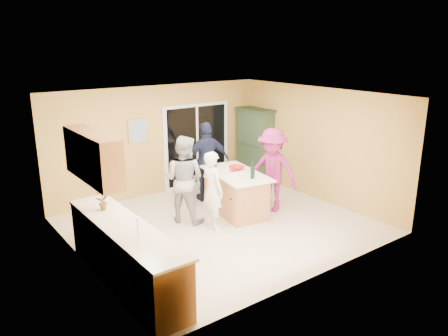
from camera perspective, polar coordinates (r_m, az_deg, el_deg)
floor at (r=8.89m, az=-0.40°, el=-7.45°), size 5.50×5.50×0.00m
ceiling at (r=8.20m, az=-0.43°, el=9.44°), size 5.50×5.00×0.10m
wall_back at (r=10.51m, az=-8.50°, el=3.58°), size 5.50×0.10×2.60m
wall_front at (r=6.69m, az=12.36°, el=-3.96°), size 5.50×0.10×2.60m
wall_left at (r=7.25m, az=-18.26°, el=-2.84°), size 0.10×5.00×2.60m
wall_right at (r=10.27m, az=12.09°, el=3.09°), size 0.10×5.00×2.60m
left_cabinet_run at (r=6.76m, az=-12.21°, el=-11.51°), size 0.65×3.05×1.24m
upper_cabinets at (r=6.96m, az=-16.78°, el=1.46°), size 0.35×1.60×0.75m
sliding_door at (r=11.06m, az=-3.57°, el=3.02°), size 1.90×0.07×2.10m
framed_picture at (r=10.19m, az=-11.23°, el=4.77°), size 0.46×0.04×0.56m
kitchen_island at (r=9.38m, az=1.54°, el=-3.39°), size 1.20×1.84×0.90m
green_hutch at (r=11.49m, az=4.03°, el=2.90°), size 0.55×1.04×1.91m
woman_white at (r=8.52m, az=-1.53°, el=-2.90°), size 0.38×0.57×1.55m
woman_grey at (r=8.84m, az=-5.26°, el=-1.46°), size 1.04×1.10×1.79m
woman_navy at (r=9.99m, az=-2.23°, el=0.83°), size 1.15×0.67×1.84m
woman_magenta at (r=9.42m, az=6.30°, el=-0.30°), size 1.06×1.34×1.81m
serving_bowl at (r=9.45m, az=1.64°, el=0.04°), size 0.33×0.33×0.08m
tulip_vase at (r=7.29m, az=-15.65°, el=-3.75°), size 0.26×0.22×0.42m
tumbler_near at (r=9.63m, az=-1.12°, el=0.43°), size 0.08×0.08×0.10m
tumbler_far at (r=9.24m, az=1.13°, el=-0.24°), size 0.10×0.10×0.11m
wine_bottle at (r=8.81m, az=3.75°, el=-0.47°), size 0.09×0.09×0.38m
white_plate at (r=9.11m, az=1.28°, el=-0.79°), size 0.21×0.21×0.01m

